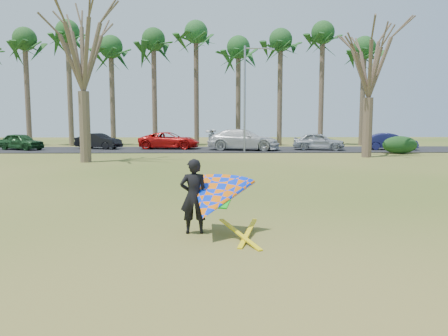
{
  "coord_description": "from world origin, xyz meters",
  "views": [
    {
      "loc": [
        -0.29,
        -11.21,
        2.6
      ],
      "look_at": [
        0.0,
        2.0,
        1.1
      ],
      "focal_mm": 35.0,
      "sensor_mm": 36.0,
      "label": 1
    }
  ],
  "objects_px": {
    "car_0": "(21,142)",
    "car_3": "(243,140)",
    "car_1": "(98,141)",
    "car_5": "(390,141)",
    "car_4": "(319,141)",
    "bare_tree_right": "(370,58)",
    "streetlight": "(247,94)",
    "bare_tree_left": "(82,44)",
    "kite_flyer": "(212,198)",
    "car_2": "(169,140)"
  },
  "relations": [
    {
      "from": "car_0",
      "to": "car_4",
      "type": "xyz_separation_m",
      "value": [
        24.3,
        -0.68,
        0.03
      ]
    },
    {
      "from": "car_2",
      "to": "car_4",
      "type": "relative_size",
      "value": 1.23
    },
    {
      "from": "car_2",
      "to": "car_5",
      "type": "xyz_separation_m",
      "value": [
        18.19,
        -1.52,
        -0.02
      ]
    },
    {
      "from": "car_0",
      "to": "car_3",
      "type": "relative_size",
      "value": 0.68
    },
    {
      "from": "bare_tree_right",
      "to": "car_0",
      "type": "relative_size",
      "value": 2.34
    },
    {
      "from": "car_3",
      "to": "car_5",
      "type": "bearing_deg",
      "value": -75.78
    },
    {
      "from": "bare_tree_left",
      "to": "car_1",
      "type": "xyz_separation_m",
      "value": [
        -2.08,
        10.81,
        -6.21
      ]
    },
    {
      "from": "bare_tree_left",
      "to": "car_5",
      "type": "xyz_separation_m",
      "value": [
        22.1,
        9.15,
        -6.18
      ]
    },
    {
      "from": "car_4",
      "to": "kite_flyer",
      "type": "xyz_separation_m",
      "value": [
        -8.55,
        -25.78,
        0.09
      ]
    },
    {
      "from": "car_4",
      "to": "kite_flyer",
      "type": "relative_size",
      "value": 1.72
    },
    {
      "from": "car_1",
      "to": "car_3",
      "type": "relative_size",
      "value": 0.68
    },
    {
      "from": "car_3",
      "to": "kite_flyer",
      "type": "relative_size",
      "value": 2.43
    },
    {
      "from": "car_5",
      "to": "car_1",
      "type": "bearing_deg",
      "value": 96.37
    },
    {
      "from": "bare_tree_right",
      "to": "car_4",
      "type": "bearing_deg",
      "value": 106.56
    },
    {
      "from": "bare_tree_left",
      "to": "car_4",
      "type": "relative_size",
      "value": 2.36
    },
    {
      "from": "car_5",
      "to": "car_4",
      "type": "bearing_deg",
      "value": 100.93
    },
    {
      "from": "car_5",
      "to": "streetlight",
      "type": "bearing_deg",
      "value": 110.5
    },
    {
      "from": "car_3",
      "to": "car_5",
      "type": "distance_m",
      "value": 12.05
    },
    {
      "from": "car_1",
      "to": "car_4",
      "type": "xyz_separation_m",
      "value": [
        18.27,
        -1.72,
        0.05
      ]
    },
    {
      "from": "car_1",
      "to": "car_2",
      "type": "height_order",
      "value": "car_2"
    },
    {
      "from": "car_3",
      "to": "car_5",
      "type": "height_order",
      "value": "car_3"
    },
    {
      "from": "car_5",
      "to": "kite_flyer",
      "type": "height_order",
      "value": "kite_flyer"
    },
    {
      "from": "car_1",
      "to": "car_4",
      "type": "height_order",
      "value": "car_4"
    },
    {
      "from": "car_1",
      "to": "car_3",
      "type": "xyz_separation_m",
      "value": [
        12.13,
        -1.74,
        0.19
      ]
    },
    {
      "from": "car_1",
      "to": "car_5",
      "type": "relative_size",
      "value": 0.96
    },
    {
      "from": "kite_flyer",
      "to": "bare_tree_right",
      "type": "bearing_deg",
      "value": 62.26
    },
    {
      "from": "bare_tree_right",
      "to": "car_1",
      "type": "height_order",
      "value": "bare_tree_right"
    },
    {
      "from": "bare_tree_left",
      "to": "streetlight",
      "type": "relative_size",
      "value": 1.21
    },
    {
      "from": "bare_tree_right",
      "to": "car_5",
      "type": "relative_size",
      "value": 2.24
    },
    {
      "from": "car_0",
      "to": "kite_flyer",
      "type": "xyz_separation_m",
      "value": [
        15.75,
        -26.46,
        0.12
      ]
    },
    {
      "from": "streetlight",
      "to": "kite_flyer",
      "type": "height_order",
      "value": "streetlight"
    },
    {
      "from": "streetlight",
      "to": "car_0",
      "type": "distance_m",
      "value": 18.85
    },
    {
      "from": "bare_tree_left",
      "to": "car_0",
      "type": "height_order",
      "value": "bare_tree_left"
    },
    {
      "from": "car_1",
      "to": "car_4",
      "type": "distance_m",
      "value": 18.35
    },
    {
      "from": "car_4",
      "to": "car_5",
      "type": "distance_m",
      "value": 5.91
    },
    {
      "from": "car_3",
      "to": "car_0",
      "type": "bearing_deg",
      "value": 101.6
    },
    {
      "from": "bare_tree_left",
      "to": "car_5",
      "type": "relative_size",
      "value": 2.36
    },
    {
      "from": "streetlight",
      "to": "bare_tree_left",
      "type": "bearing_deg",
      "value": -145.43
    },
    {
      "from": "car_2",
      "to": "car_5",
      "type": "distance_m",
      "value": 18.26
    },
    {
      "from": "car_1",
      "to": "kite_flyer",
      "type": "height_order",
      "value": "kite_flyer"
    },
    {
      "from": "car_0",
      "to": "car_1",
      "type": "bearing_deg",
      "value": -56.08
    },
    {
      "from": "bare_tree_left",
      "to": "kite_flyer",
      "type": "distance_m",
      "value": 19.34
    },
    {
      "from": "bare_tree_right",
      "to": "bare_tree_left",
      "type": "bearing_deg",
      "value": -170.54
    },
    {
      "from": "car_3",
      "to": "kite_flyer",
      "type": "distance_m",
      "value": 25.88
    },
    {
      "from": "bare_tree_right",
      "to": "streetlight",
      "type": "height_order",
      "value": "bare_tree_right"
    },
    {
      "from": "car_0",
      "to": "car_5",
      "type": "xyz_separation_m",
      "value": [
        30.21,
        -0.61,
        0.01
      ]
    },
    {
      "from": "car_0",
      "to": "car_5",
      "type": "relative_size",
      "value": 0.96
    },
    {
      "from": "bare_tree_left",
      "to": "car_3",
      "type": "distance_m",
      "value": 14.81
    },
    {
      "from": "car_1",
      "to": "kite_flyer",
      "type": "xyz_separation_m",
      "value": [
        9.72,
        -27.51,
        0.14
      ]
    },
    {
      "from": "streetlight",
      "to": "car_3",
      "type": "xyz_separation_m",
      "value": [
        -0.11,
        2.06,
        -3.56
      ]
    }
  ]
}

